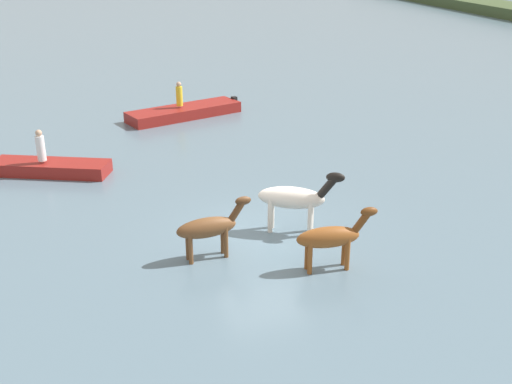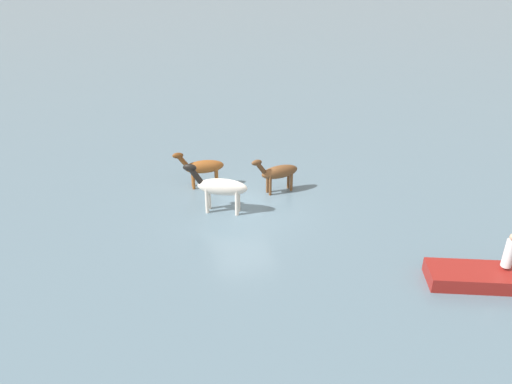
{
  "view_description": "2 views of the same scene",
  "coord_description": "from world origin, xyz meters",
  "px_view_note": "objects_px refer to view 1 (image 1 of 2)",
  "views": [
    {
      "loc": [
        15.98,
        -4.0,
        8.18
      ],
      "look_at": [
        -0.81,
        -0.03,
        1.1
      ],
      "focal_mm": 43.03,
      "sensor_mm": 36.0,
      "label": 1
    },
    {
      "loc": [
        -16.89,
        4.1,
        9.66
      ],
      "look_at": [
        -0.18,
        -0.48,
        0.74
      ],
      "focal_mm": 34.12,
      "sensor_mm": 36.0,
      "label": 2
    }
  ],
  "objects_px": {
    "horse_dark_mare": "(209,227)",
    "boat_motor_center": "(185,113)",
    "horse_pinto_flank": "(294,198)",
    "person_watcher_seated": "(41,146)",
    "horse_chestnut_trailing": "(331,237)",
    "boat_launch_far": "(50,170)",
    "person_helmsman_aft": "(179,95)"
  },
  "relations": [
    {
      "from": "person_helmsman_aft",
      "to": "horse_chestnut_trailing",
      "type": "bearing_deg",
      "value": 7.46
    },
    {
      "from": "horse_dark_mare",
      "to": "boat_motor_center",
      "type": "height_order",
      "value": "horse_dark_mare"
    },
    {
      "from": "horse_pinto_flank",
      "to": "horse_chestnut_trailing",
      "type": "distance_m",
      "value": 2.43
    },
    {
      "from": "horse_chestnut_trailing",
      "to": "horse_dark_mare",
      "type": "distance_m",
      "value": 3.32
    },
    {
      "from": "boat_motor_center",
      "to": "person_watcher_seated",
      "type": "relative_size",
      "value": 5.01
    },
    {
      "from": "boat_launch_far",
      "to": "person_helmsman_aft",
      "type": "relative_size",
      "value": 3.89
    },
    {
      "from": "boat_motor_center",
      "to": "person_watcher_seated",
      "type": "xyz_separation_m",
      "value": [
        6.98,
        -6.18,
        0.94
      ]
    },
    {
      "from": "boat_motor_center",
      "to": "boat_launch_far",
      "type": "relative_size",
      "value": 1.29
    },
    {
      "from": "horse_pinto_flank",
      "to": "person_watcher_seated",
      "type": "distance_m",
      "value": 10.32
    },
    {
      "from": "horse_pinto_flank",
      "to": "boat_launch_far",
      "type": "bearing_deg",
      "value": 162.19
    },
    {
      "from": "boat_motor_center",
      "to": "person_helmsman_aft",
      "type": "height_order",
      "value": "person_helmsman_aft"
    },
    {
      "from": "horse_dark_mare",
      "to": "boat_motor_center",
      "type": "bearing_deg",
      "value": 76.65
    },
    {
      "from": "horse_dark_mare",
      "to": "boat_motor_center",
      "type": "distance_m",
      "value": 14.9
    },
    {
      "from": "horse_chestnut_trailing",
      "to": "horse_pinto_flank",
      "type": "bearing_deg",
      "value": 98.49
    },
    {
      "from": "horse_dark_mare",
      "to": "person_helmsman_aft",
      "type": "distance_m",
      "value": 14.76
    },
    {
      "from": "boat_motor_center",
      "to": "person_helmsman_aft",
      "type": "xyz_separation_m",
      "value": [
        0.11,
        -0.24,
        0.99
      ]
    },
    {
      "from": "person_helmsman_aft",
      "to": "person_watcher_seated",
      "type": "height_order",
      "value": "person_helmsman_aft"
    },
    {
      "from": "horse_dark_mare",
      "to": "boat_motor_center",
      "type": "relative_size",
      "value": 0.37
    },
    {
      "from": "horse_pinto_flank",
      "to": "boat_launch_far",
      "type": "relative_size",
      "value": 0.54
    },
    {
      "from": "person_watcher_seated",
      "to": "boat_motor_center",
      "type": "bearing_deg",
      "value": 138.46
    },
    {
      "from": "horse_chestnut_trailing",
      "to": "person_watcher_seated",
      "type": "relative_size",
      "value": 1.85
    },
    {
      "from": "boat_launch_far",
      "to": "person_helmsman_aft",
      "type": "distance_m",
      "value": 8.93
    },
    {
      "from": "person_helmsman_aft",
      "to": "boat_motor_center",
      "type": "bearing_deg",
      "value": 114.59
    },
    {
      "from": "boat_motor_center",
      "to": "horse_pinto_flank",
      "type": "bearing_deg",
      "value": 74.52
    },
    {
      "from": "horse_pinto_flank",
      "to": "person_watcher_seated",
      "type": "height_order",
      "value": "horse_pinto_flank"
    },
    {
      "from": "horse_dark_mare",
      "to": "boat_launch_far",
      "type": "distance_m",
      "value": 9.34
    },
    {
      "from": "horse_pinto_flank",
      "to": "person_watcher_seated",
      "type": "bearing_deg",
      "value": 163.39
    },
    {
      "from": "horse_dark_mare",
      "to": "person_watcher_seated",
      "type": "xyz_separation_m",
      "value": [
        -7.86,
        -5.03,
        0.2
      ]
    },
    {
      "from": "horse_chestnut_trailing",
      "to": "horse_dark_mare",
      "type": "height_order",
      "value": "horse_chestnut_trailing"
    },
    {
      "from": "horse_chestnut_trailing",
      "to": "boat_launch_far",
      "type": "height_order",
      "value": "horse_chestnut_trailing"
    },
    {
      "from": "horse_dark_mare",
      "to": "boat_launch_far",
      "type": "relative_size",
      "value": 0.47
    },
    {
      "from": "horse_dark_mare",
      "to": "person_watcher_seated",
      "type": "distance_m",
      "value": 9.33
    }
  ]
}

